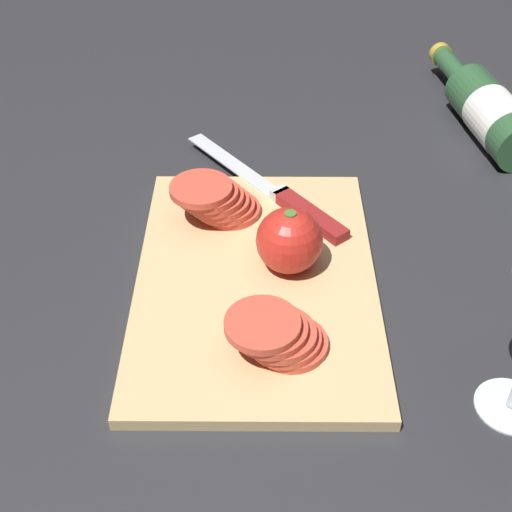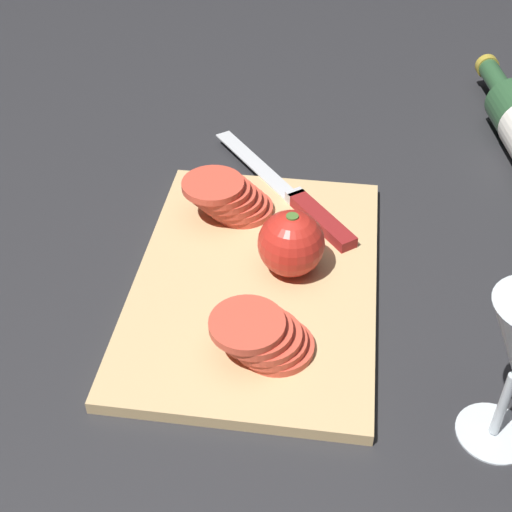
# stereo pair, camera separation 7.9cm
# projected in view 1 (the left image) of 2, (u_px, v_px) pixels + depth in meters

# --- Properties ---
(ground_plane) EXTENTS (3.00, 3.00, 0.00)m
(ground_plane) POSITION_uv_depth(u_px,v_px,m) (277.00, 295.00, 0.80)
(ground_plane) COLOR #28282B
(cutting_board) EXTENTS (0.40, 0.27, 0.01)m
(cutting_board) POSITION_uv_depth(u_px,v_px,m) (256.00, 281.00, 0.81)
(cutting_board) COLOR tan
(cutting_board) RESTS_ON ground_plane
(wine_bottle) EXTENTS (0.32, 0.11, 0.08)m
(wine_bottle) POSITION_uv_depth(u_px,v_px,m) (490.00, 111.00, 1.05)
(wine_bottle) COLOR #2D5633
(wine_bottle) RESTS_ON ground_plane
(whole_tomato) EXTENTS (0.08, 0.08, 0.08)m
(whole_tomato) POSITION_uv_depth(u_px,v_px,m) (289.00, 240.00, 0.79)
(whole_tomato) COLOR red
(whole_tomato) RESTS_ON cutting_board
(knife) EXTENTS (0.26, 0.21, 0.01)m
(knife) POSITION_uv_depth(u_px,v_px,m) (294.00, 204.00, 0.90)
(knife) COLOR silver
(knife) RESTS_ON cutting_board
(tomato_slice_stack_near) EXTENTS (0.08, 0.11, 0.04)m
(tomato_slice_stack_near) POSITION_uv_depth(u_px,v_px,m) (277.00, 334.00, 0.71)
(tomato_slice_stack_near) COLOR #DB4C38
(tomato_slice_stack_near) RESTS_ON cutting_board
(tomato_slice_stack_far) EXTENTS (0.09, 0.11, 0.05)m
(tomato_slice_stack_far) POSITION_uv_depth(u_px,v_px,m) (216.00, 199.00, 0.87)
(tomato_slice_stack_far) COLOR #DB4C38
(tomato_slice_stack_far) RESTS_ON cutting_board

